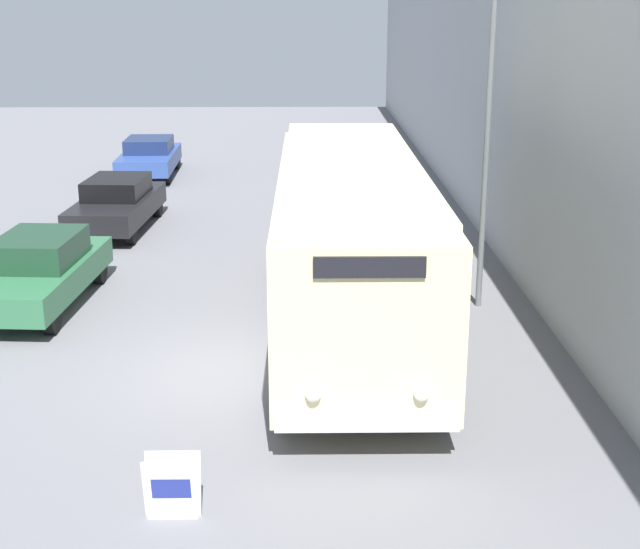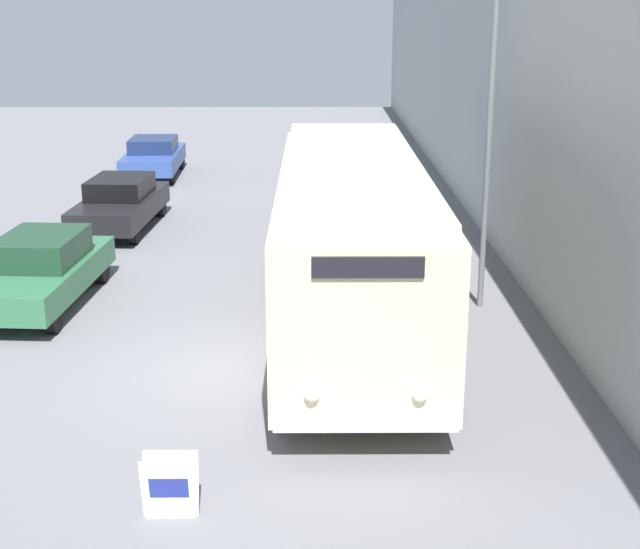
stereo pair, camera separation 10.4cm
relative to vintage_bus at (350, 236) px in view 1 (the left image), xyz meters
The scene contains 8 objects.
ground_plane 3.34m from the vintage_bus, 131.68° to the right, with size 80.00×80.00×0.00m, color slate.
building_wall_right 9.06m from the vintage_bus, 62.99° to the left, with size 0.30×60.00×7.10m.
vintage_bus is the anchor object (origin of this frame).
sign_board 7.09m from the vintage_bus, 110.75° to the right, with size 0.68×0.31×0.81m.
streetlamp 4.19m from the vintage_bus, 26.65° to the left, with size 0.36×0.36×7.42m.
parked_car_near 6.62m from the vintage_bus, 166.36° to the left, with size 2.07×4.69×1.48m.
parked_car_mid 10.11m from the vintage_bus, 127.13° to the left, with size 2.03×4.65×1.43m.
parked_car_far 17.15m from the vintage_bus, 112.34° to the left, with size 1.99×4.42×1.38m.
Camera 1 is at (1.06, -14.04, 6.06)m, focal length 50.00 mm.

